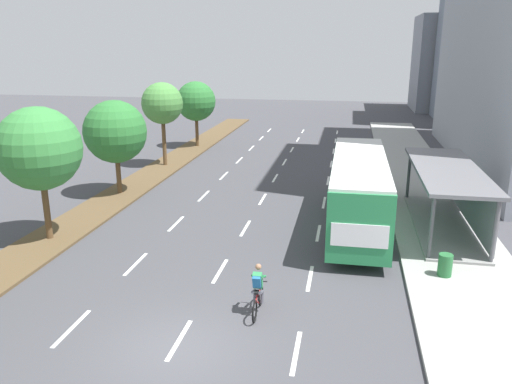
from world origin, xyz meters
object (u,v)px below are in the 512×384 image
Objects in this scene: bus at (359,185)px; median_tree_third at (115,132)px; bus_shelter at (451,191)px; cyclist at (258,291)px; median_tree_fourth at (162,104)px; median_tree_fifth at (196,101)px; trash_bin at (445,265)px; median_tree_second at (39,149)px.

median_tree_third is (-13.70, 2.96, 1.66)m from bus.
bus is 14.11m from median_tree_third.
bus_shelter is 12.10m from cyclist.
median_tree_fourth is at bearing 118.26° from cyclist.
median_tree_fifth reaches higher than trash_bin.
median_tree_fifth is 6.46× the size of trash_bin.
median_tree_fifth is at bearing 127.23° from bus.
median_tree_fourth reaches higher than bus_shelter.
median_tree_third is 0.92× the size of median_tree_fourth.
bus_shelter is 1.72× the size of median_tree_fifth.
bus is at bearing 121.28° from trash_bin.
trash_bin is at bearing 30.20° from cyclist.
trash_bin is at bearing -58.72° from bus.
trash_bin is at bearing -25.96° from median_tree_third.
bus is 6.34m from trash_bin.
median_tree_fifth is at bearing 88.60° from median_tree_fourth.
median_tree_fourth is (-10.39, 19.34, 3.74)m from cyclist.
bus reaches higher than trash_bin.
bus is 13.28× the size of trash_bin.
median_tree_second is at bearing 156.07° from cyclist.
median_tree_second reaches higher than median_tree_third.
bus is 6.20× the size of cyclist.
median_tree_fifth is at bearing 89.02° from median_tree_third.
median_tree_second reaches higher than bus.
bus is 17.27m from median_tree_fourth.
median_tree_third is 19.05m from trash_bin.
median_tree_third reaches higher than trash_bin.
cyclist is at bearing -149.80° from trash_bin.
trash_bin is (16.90, -8.23, -3.15)m from median_tree_third.
median_tree_third reaches higher than bus_shelter.
median_tree_fourth is (-0.02, 14.73, 0.34)m from median_tree_second.
bus is at bearing -174.38° from bus_shelter.
median_tree_fifth reaches higher than median_tree_third.
cyclist is 0.31× the size of median_tree_fourth.
bus_shelter is at bearing 15.11° from median_tree_second.
cyclist is at bearing -128.52° from bus_shelter.
median_tree_second is 1.07× the size of median_tree_fifth.
median_tree_third is 7.41m from median_tree_fourth.
bus is at bearing -37.16° from median_tree_fourth.
trash_bin is (3.20, -5.27, -1.49)m from bus.
median_tree_third is 0.99× the size of median_tree_fifth.
median_tree_second reaches higher than bus_shelter.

